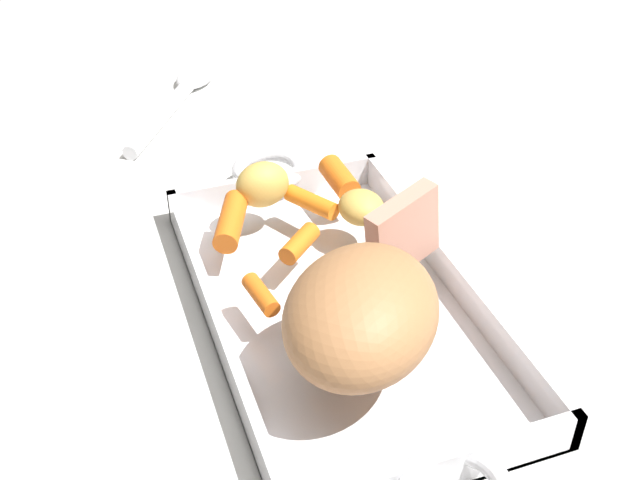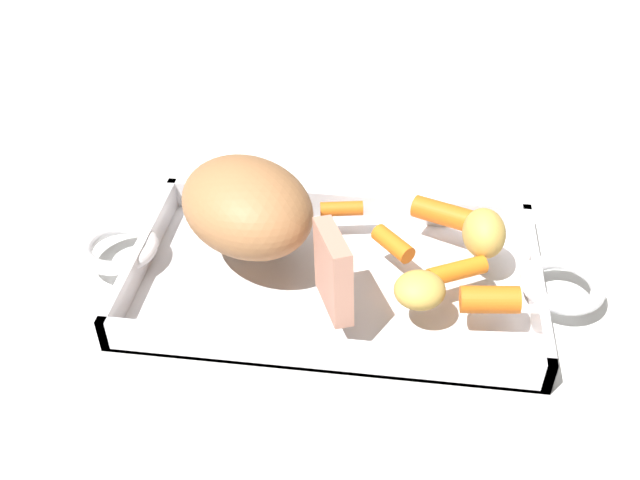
% 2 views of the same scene
% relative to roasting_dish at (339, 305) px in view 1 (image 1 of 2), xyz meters
% --- Properties ---
extents(ground_plane, '(1.81, 1.81, 0.00)m').
position_rel_roasting_dish_xyz_m(ground_plane, '(0.00, 0.00, -0.01)').
color(ground_plane, silver).
extents(roasting_dish, '(0.49, 0.21, 0.03)m').
position_rel_roasting_dish_xyz_m(roasting_dish, '(0.00, 0.00, 0.00)').
color(roasting_dish, silver).
rests_on(roasting_dish, ground_plane).
extents(pork_roast, '(0.17, 0.17, 0.08)m').
position_rel_roasting_dish_xyz_m(pork_roast, '(-0.08, 0.02, 0.06)').
color(pork_roast, '#A46E43').
rests_on(pork_roast, roasting_dish).
extents(roast_slice_thick, '(0.04, 0.08, 0.08)m').
position_rel_roasting_dish_xyz_m(roast_slice_thick, '(0.01, -0.06, 0.06)').
color(roast_slice_thick, tan).
rests_on(roast_slice_thick, roasting_dish).
extents(baby_carrot_long, '(0.04, 0.02, 0.02)m').
position_rel_roasting_dish_xyz_m(baby_carrot_long, '(-0.00, 0.07, 0.03)').
color(baby_carrot_long, orange).
rests_on(baby_carrot_long, roasting_dish).
extents(baby_carrot_short, '(0.05, 0.03, 0.03)m').
position_rel_roasting_dish_xyz_m(baby_carrot_short, '(0.14, -0.05, 0.03)').
color(baby_carrot_short, orange).
rests_on(baby_carrot_short, roasting_dish).
extents(baby_carrot_center_right, '(0.07, 0.05, 0.03)m').
position_rel_roasting_dish_xyz_m(baby_carrot_center_right, '(0.10, 0.06, 0.03)').
color(baby_carrot_center_right, orange).
rests_on(baby_carrot_center_right, roasting_dish).
extents(baby_carrot_northeast, '(0.06, 0.04, 0.02)m').
position_rel_roasting_dish_xyz_m(baby_carrot_northeast, '(0.11, -0.01, 0.03)').
color(baby_carrot_northeast, orange).
rests_on(baby_carrot_northeast, roasting_dish).
extents(baby_carrot_northwest, '(0.04, 0.04, 0.02)m').
position_rel_roasting_dish_xyz_m(baby_carrot_northwest, '(0.05, 0.02, 0.03)').
color(baby_carrot_northwest, orange).
rests_on(baby_carrot_northwest, roasting_dish).
extents(potato_golden_small, '(0.05, 0.05, 0.03)m').
position_rel_roasting_dish_xyz_m(potato_golden_small, '(0.08, -0.05, 0.04)').
color(potato_golden_small, gold).
rests_on(potato_golden_small, roasting_dish).
extents(potato_near_roast, '(0.04, 0.05, 0.04)m').
position_rel_roasting_dish_xyz_m(potato_near_roast, '(0.13, 0.03, 0.04)').
color(potato_near_roast, gold).
rests_on(potato_near_roast, roasting_dish).
extents(serving_spoon, '(0.22, 0.16, 0.02)m').
position_rel_roasting_dish_xyz_m(serving_spoon, '(0.44, 0.05, -0.00)').
color(serving_spoon, white).
rests_on(serving_spoon, ground_plane).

